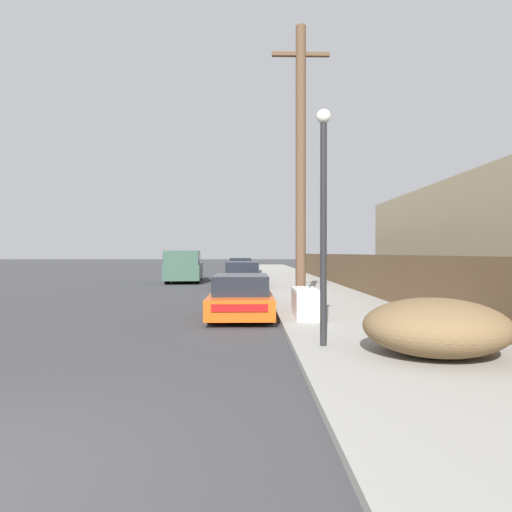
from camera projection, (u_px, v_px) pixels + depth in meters
name	position (u px, v px, depth m)	size (l,w,h in m)	color
sidewalk_curb	(293.00, 279.00, 26.36)	(4.20, 63.00, 0.12)	gray
discarded_fridge	(306.00, 303.00, 10.52)	(0.66, 1.64, 0.77)	white
parked_sports_car_red	(241.00, 297.00, 11.46)	(1.73, 4.30, 1.19)	#E05114
car_parked_mid	(243.00, 275.00, 20.59)	(2.04, 4.63, 1.35)	black
car_parked_far	(240.00, 269.00, 28.52)	(1.90, 4.56, 1.44)	#5B1E19
pickup_truck	(184.00, 267.00, 24.47)	(2.46, 5.43, 1.93)	#385647
utility_pole	(301.00, 164.00, 12.43)	(1.80, 0.32, 8.74)	brown
street_lamp	(323.00, 207.00, 7.22)	(0.26, 0.26, 4.28)	#232326
brush_pile	(436.00, 327.00, 6.55)	(2.36, 1.97, 0.94)	brown
wooden_fence	(349.00, 271.00, 19.28)	(0.08, 33.45, 1.62)	brown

